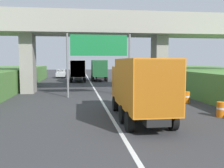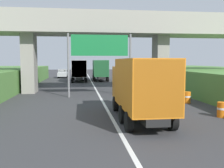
{
  "view_description": "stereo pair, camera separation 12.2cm",
  "coord_description": "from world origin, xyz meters",
  "px_view_note": "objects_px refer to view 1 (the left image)",
  "views": [
    {
      "loc": [
        -1.94,
        1.48,
        3.32
      ],
      "look_at": [
        0.0,
        15.69,
        2.0
      ],
      "focal_mm": 40.29,
      "sensor_mm": 36.0,
      "label": 1
    },
    {
      "loc": [
        -1.81,
        1.47,
        3.32
      ],
      "look_at": [
        0.0,
        15.69,
        2.0
      ],
      "focal_mm": 40.29,
      "sensor_mm": 36.0,
      "label": 2
    }
  ],
  "objects_px": {
    "overhead_highway_sign": "(99,50)",
    "truck_black": "(78,70)",
    "truck_green": "(99,69)",
    "truck_orange": "(140,86)",
    "car_silver": "(61,73)",
    "construction_barrel_3": "(186,97)",
    "construction_barrel_2": "(222,109)"
  },
  "relations": [
    {
      "from": "overhead_highway_sign",
      "to": "truck_black",
      "type": "height_order",
      "value": "overhead_highway_sign"
    },
    {
      "from": "truck_orange",
      "to": "truck_green",
      "type": "xyz_separation_m",
      "value": [
        0.05,
        28.62,
        0.0
      ]
    },
    {
      "from": "truck_black",
      "to": "car_silver",
      "type": "distance_m",
      "value": 9.97
    },
    {
      "from": "truck_black",
      "to": "construction_barrel_3",
      "type": "height_order",
      "value": "truck_black"
    },
    {
      "from": "truck_black",
      "to": "truck_green",
      "type": "relative_size",
      "value": 1.0
    },
    {
      "from": "truck_orange",
      "to": "construction_barrel_2",
      "type": "relative_size",
      "value": 8.11
    },
    {
      "from": "truck_black",
      "to": "car_silver",
      "type": "height_order",
      "value": "truck_black"
    },
    {
      "from": "overhead_highway_sign",
      "to": "construction_barrel_3",
      "type": "bearing_deg",
      "value": -33.54
    },
    {
      "from": "overhead_highway_sign",
      "to": "truck_green",
      "type": "relative_size",
      "value": 0.81
    },
    {
      "from": "construction_barrel_2",
      "to": "construction_barrel_3",
      "type": "bearing_deg",
      "value": 89.26
    },
    {
      "from": "truck_black",
      "to": "construction_barrel_2",
      "type": "bearing_deg",
      "value": -72.92
    },
    {
      "from": "overhead_highway_sign",
      "to": "construction_barrel_2",
      "type": "height_order",
      "value": "overhead_highway_sign"
    },
    {
      "from": "truck_orange",
      "to": "construction_barrel_2",
      "type": "xyz_separation_m",
      "value": [
        4.99,
        0.05,
        -1.47
      ]
    },
    {
      "from": "overhead_highway_sign",
      "to": "construction_barrel_2",
      "type": "bearing_deg",
      "value": -55.41
    },
    {
      "from": "overhead_highway_sign",
      "to": "truck_green",
      "type": "bearing_deg",
      "value": 85.42
    },
    {
      "from": "truck_green",
      "to": "overhead_highway_sign",
      "type": "bearing_deg",
      "value": -94.58
    },
    {
      "from": "truck_black",
      "to": "construction_barrel_2",
      "type": "relative_size",
      "value": 8.11
    },
    {
      "from": "overhead_highway_sign",
      "to": "truck_orange",
      "type": "relative_size",
      "value": 0.81
    },
    {
      "from": "truck_green",
      "to": "construction_barrel_3",
      "type": "bearing_deg",
      "value": -77.98
    },
    {
      "from": "truck_green",
      "to": "construction_barrel_3",
      "type": "xyz_separation_m",
      "value": [
        5.01,
        -23.51,
        -1.47
      ]
    },
    {
      "from": "truck_green",
      "to": "car_silver",
      "type": "bearing_deg",
      "value": 129.57
    },
    {
      "from": "overhead_highway_sign",
      "to": "construction_barrel_3",
      "type": "distance_m",
      "value": 8.75
    },
    {
      "from": "car_silver",
      "to": "construction_barrel_2",
      "type": "relative_size",
      "value": 4.56
    },
    {
      "from": "overhead_highway_sign",
      "to": "truck_black",
      "type": "relative_size",
      "value": 0.81
    },
    {
      "from": "truck_green",
      "to": "construction_barrel_3",
      "type": "distance_m",
      "value": 24.09
    },
    {
      "from": "overhead_highway_sign",
      "to": "truck_green",
      "type": "height_order",
      "value": "overhead_highway_sign"
    },
    {
      "from": "overhead_highway_sign",
      "to": "truck_orange",
      "type": "bearing_deg",
      "value": -81.04
    },
    {
      "from": "construction_barrel_3",
      "to": "overhead_highway_sign",
      "type": "bearing_deg",
      "value": 146.46
    },
    {
      "from": "car_silver",
      "to": "construction_barrel_3",
      "type": "bearing_deg",
      "value": -69.63
    },
    {
      "from": "construction_barrel_2",
      "to": "truck_green",
      "type": "bearing_deg",
      "value": 99.81
    },
    {
      "from": "truck_green",
      "to": "truck_black",
      "type": "bearing_deg",
      "value": -161.48
    },
    {
      "from": "truck_green",
      "to": "truck_orange",
      "type": "bearing_deg",
      "value": -90.09
    }
  ]
}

